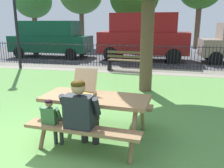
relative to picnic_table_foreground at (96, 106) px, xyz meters
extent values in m
cube|color=#5C9147|center=(-1.01, 1.14, -0.61)|extent=(28.00, 11.55, 0.02)
cube|color=gray|center=(-1.01, 6.22, -0.60)|extent=(28.00, 1.40, 0.01)
cube|color=#424247|center=(-1.01, 10.48, -0.60)|extent=(28.00, 7.12, 0.01)
cube|color=#8D6A47|center=(0.00, 0.00, 0.14)|extent=(1.85, 0.88, 0.06)
cube|color=#8D6A47|center=(-0.04, -0.60, -0.16)|extent=(1.82, 0.40, 0.05)
cube|color=#8D6A47|center=(0.04, 0.60, -0.16)|extent=(1.82, 0.40, 0.05)
cylinder|color=#8D6A47|center=(-0.76, -0.36, -0.24)|extent=(0.10, 0.44, 0.74)
cylinder|color=#8D6A47|center=(-0.71, 0.46, -0.24)|extent=(0.10, 0.44, 0.74)
cylinder|color=#8D6A47|center=(0.71, -0.46, -0.24)|extent=(0.10, 0.44, 0.74)
cylinder|color=#8D6A47|center=(0.76, 0.36, -0.24)|extent=(0.10, 0.44, 0.74)
cube|color=tan|center=(-0.22, -0.06, 0.18)|extent=(0.41, 0.41, 0.01)
cube|color=silver|center=(-0.22, -0.06, 0.19)|extent=(0.38, 0.38, 0.00)
cube|color=tan|center=(-0.22, -0.26, 0.21)|extent=(0.41, 0.02, 0.04)
cube|color=tan|center=(-0.22, 0.14, 0.21)|extent=(0.41, 0.02, 0.04)
cube|color=tan|center=(-0.42, -0.06, 0.21)|extent=(0.02, 0.41, 0.04)
cube|color=tan|center=(-0.02, -0.06, 0.21)|extent=(0.02, 0.41, 0.04)
cube|color=tan|center=(-0.22, 0.16, 0.41)|extent=(0.41, 0.18, 0.38)
cylinder|color=tan|center=(-0.22, -0.06, 0.19)|extent=(0.35, 0.35, 0.01)
cylinder|color=#E9CA57|center=(-0.22, -0.06, 0.20)|extent=(0.32, 0.32, 0.00)
cylinder|color=#2A2A2A|center=(-0.15, -0.17, -0.38)|extent=(0.12, 0.12, 0.44)
cylinder|color=#2A2A2A|center=(-0.17, -0.38, -0.13)|extent=(0.18, 0.43, 0.15)
cylinder|color=#2A2A2A|center=(0.05, -0.18, -0.38)|extent=(0.12, 0.12, 0.44)
cylinder|color=#2A2A2A|center=(0.03, -0.39, -0.13)|extent=(0.18, 0.43, 0.15)
cube|color=#1E2328|center=(-0.08, -0.60, 0.10)|extent=(0.43, 0.25, 0.52)
cylinder|color=#1E2328|center=(-0.34, -0.53, 0.21)|extent=(0.10, 0.21, 0.31)
cylinder|color=#1E2328|center=(0.18, -0.56, 0.21)|extent=(0.10, 0.21, 0.31)
sphere|color=tan|center=(-0.08, -0.58, 0.48)|extent=(0.21, 0.21, 0.21)
ellipsoid|color=#3B2C08|center=(-0.08, -0.59, 0.53)|extent=(0.21, 0.20, 0.12)
cylinder|color=#313131|center=(-0.61, -0.33, -0.38)|extent=(0.07, 0.07, 0.44)
cylinder|color=#313131|center=(-0.62, -0.44, -0.14)|extent=(0.10, 0.24, 0.08)
cylinder|color=#313131|center=(-0.50, -0.34, -0.38)|extent=(0.07, 0.07, 0.44)
cylinder|color=#313131|center=(-0.51, -0.45, -0.14)|extent=(0.10, 0.24, 0.08)
cube|color=#386638|center=(-0.57, -0.56, -0.01)|extent=(0.24, 0.14, 0.29)
cylinder|color=#386638|center=(-0.71, -0.52, 0.04)|extent=(0.06, 0.12, 0.17)
cylinder|color=#386638|center=(-0.42, -0.54, 0.04)|extent=(0.06, 0.12, 0.17)
sphere|color=#8C6647|center=(-0.57, -0.55, 0.20)|extent=(0.12, 0.12, 0.12)
ellipsoid|color=black|center=(-0.57, -0.56, 0.22)|extent=(0.12, 0.11, 0.07)
cylinder|color=black|center=(-1.01, 6.92, 0.38)|extent=(20.92, 0.03, 0.03)
cylinder|color=black|center=(-1.01, 6.92, -0.44)|extent=(20.92, 0.03, 0.03)
cylinder|color=black|center=(-7.05, 6.92, -0.07)|extent=(0.02, 0.02, 1.06)
cylinder|color=black|center=(-6.91, 6.92, -0.07)|extent=(0.02, 0.02, 1.06)
cylinder|color=black|center=(-6.77, 6.92, -0.07)|extent=(0.02, 0.02, 1.06)
cylinder|color=black|center=(-6.63, 6.92, -0.07)|extent=(0.02, 0.02, 1.06)
cylinder|color=black|center=(-6.49, 6.92, -0.07)|extent=(0.02, 0.02, 1.06)
cylinder|color=black|center=(-6.35, 6.92, -0.07)|extent=(0.02, 0.02, 1.06)
cylinder|color=black|center=(-6.21, 6.92, -0.07)|extent=(0.02, 0.02, 1.06)
cylinder|color=black|center=(-6.07, 6.92, -0.07)|extent=(0.02, 0.02, 1.06)
cylinder|color=black|center=(-5.93, 6.92, -0.07)|extent=(0.02, 0.02, 1.06)
cylinder|color=black|center=(-5.79, 6.92, -0.07)|extent=(0.02, 0.02, 1.06)
cylinder|color=black|center=(-5.65, 6.92, -0.07)|extent=(0.02, 0.02, 1.06)
cylinder|color=black|center=(-5.51, 6.92, -0.07)|extent=(0.02, 0.02, 1.06)
cylinder|color=black|center=(-5.36, 6.92, -0.07)|extent=(0.02, 0.02, 1.06)
cylinder|color=black|center=(-5.22, 6.92, -0.07)|extent=(0.02, 0.02, 1.06)
cylinder|color=black|center=(-5.08, 6.92, -0.07)|extent=(0.02, 0.02, 1.06)
cylinder|color=black|center=(-4.94, 6.92, -0.07)|extent=(0.02, 0.02, 1.06)
cylinder|color=black|center=(-4.80, 6.92, -0.07)|extent=(0.02, 0.02, 1.06)
cylinder|color=black|center=(-4.66, 6.92, -0.07)|extent=(0.02, 0.02, 1.06)
cylinder|color=black|center=(-4.52, 6.92, -0.07)|extent=(0.02, 0.02, 1.06)
cylinder|color=black|center=(-4.38, 6.92, -0.07)|extent=(0.02, 0.02, 1.06)
cylinder|color=black|center=(-4.24, 6.92, -0.07)|extent=(0.02, 0.02, 1.06)
cylinder|color=black|center=(-4.10, 6.92, -0.07)|extent=(0.02, 0.02, 1.06)
cylinder|color=black|center=(-3.96, 6.92, -0.07)|extent=(0.02, 0.02, 1.06)
cylinder|color=black|center=(-3.82, 6.92, -0.07)|extent=(0.02, 0.02, 1.06)
cylinder|color=black|center=(-3.68, 6.92, -0.07)|extent=(0.02, 0.02, 1.06)
cylinder|color=black|center=(-3.54, 6.92, -0.07)|extent=(0.02, 0.02, 1.06)
cylinder|color=black|center=(-3.40, 6.92, -0.07)|extent=(0.02, 0.02, 1.06)
cylinder|color=black|center=(-3.26, 6.92, -0.07)|extent=(0.02, 0.02, 1.06)
cylinder|color=black|center=(-3.12, 6.92, -0.07)|extent=(0.02, 0.02, 1.06)
cylinder|color=black|center=(-2.98, 6.92, -0.07)|extent=(0.02, 0.02, 1.06)
cylinder|color=black|center=(-2.84, 6.92, -0.07)|extent=(0.02, 0.02, 1.06)
cylinder|color=black|center=(-2.70, 6.92, -0.07)|extent=(0.02, 0.02, 1.06)
cylinder|color=black|center=(-2.56, 6.92, -0.07)|extent=(0.02, 0.02, 1.06)
cylinder|color=black|center=(-2.42, 6.92, -0.07)|extent=(0.02, 0.02, 1.06)
cylinder|color=black|center=(-2.28, 6.92, -0.07)|extent=(0.02, 0.02, 1.06)
cylinder|color=black|center=(-2.14, 6.92, -0.07)|extent=(0.02, 0.02, 1.06)
cylinder|color=black|center=(-2.00, 6.92, -0.07)|extent=(0.02, 0.02, 1.06)
cylinder|color=black|center=(-1.85, 6.92, -0.07)|extent=(0.02, 0.02, 1.06)
cylinder|color=black|center=(-1.71, 6.92, -0.07)|extent=(0.02, 0.02, 1.06)
cylinder|color=black|center=(-1.57, 6.92, -0.07)|extent=(0.02, 0.02, 1.06)
cylinder|color=black|center=(-1.43, 6.92, -0.07)|extent=(0.02, 0.02, 1.06)
cylinder|color=black|center=(-1.29, 6.92, -0.07)|extent=(0.02, 0.02, 1.06)
cylinder|color=black|center=(-1.15, 6.92, -0.07)|extent=(0.02, 0.02, 1.06)
cylinder|color=black|center=(-1.01, 6.92, -0.07)|extent=(0.02, 0.02, 1.06)
cylinder|color=black|center=(-0.87, 6.92, -0.07)|extent=(0.02, 0.02, 1.06)
cylinder|color=black|center=(-0.73, 6.92, -0.07)|extent=(0.02, 0.02, 1.06)
cylinder|color=black|center=(-0.59, 6.92, -0.07)|extent=(0.02, 0.02, 1.06)
cylinder|color=black|center=(-0.45, 6.92, -0.07)|extent=(0.02, 0.02, 1.06)
cylinder|color=black|center=(-0.31, 6.92, -0.07)|extent=(0.02, 0.02, 1.06)
cylinder|color=black|center=(-0.17, 6.92, -0.07)|extent=(0.02, 0.02, 1.06)
cylinder|color=black|center=(-0.03, 6.92, -0.07)|extent=(0.02, 0.02, 1.06)
cylinder|color=black|center=(0.11, 6.92, -0.07)|extent=(0.02, 0.02, 1.06)
cylinder|color=black|center=(0.25, 6.92, -0.07)|extent=(0.02, 0.02, 1.06)
cylinder|color=black|center=(0.39, 6.92, -0.07)|extent=(0.02, 0.02, 1.06)
cylinder|color=black|center=(0.53, 6.92, -0.07)|extent=(0.02, 0.02, 1.06)
cylinder|color=black|center=(0.67, 6.92, -0.07)|extent=(0.02, 0.02, 1.06)
cylinder|color=black|center=(0.81, 6.92, -0.07)|extent=(0.02, 0.02, 1.06)
cylinder|color=black|center=(0.95, 6.92, -0.07)|extent=(0.02, 0.02, 1.06)
cylinder|color=black|center=(1.09, 6.92, -0.07)|extent=(0.02, 0.02, 1.06)
cylinder|color=black|center=(1.23, 6.92, -0.07)|extent=(0.02, 0.02, 1.06)
cylinder|color=black|center=(1.37, 6.92, -0.07)|extent=(0.02, 0.02, 1.06)
cylinder|color=black|center=(1.51, 6.92, -0.07)|extent=(0.02, 0.02, 1.06)
cylinder|color=black|center=(1.66, 6.92, -0.07)|extent=(0.02, 0.02, 1.06)
cylinder|color=black|center=(1.80, 6.92, -0.07)|extent=(0.02, 0.02, 1.06)
cylinder|color=black|center=(1.94, 6.92, -0.07)|extent=(0.02, 0.02, 1.06)
cylinder|color=black|center=(2.08, 6.92, -0.07)|extent=(0.02, 0.02, 1.06)
cylinder|color=black|center=(2.22, 6.92, -0.07)|extent=(0.02, 0.02, 1.06)
cylinder|color=black|center=(2.36, 6.92, -0.07)|extent=(0.02, 0.02, 1.06)
cylinder|color=black|center=(2.50, 6.92, -0.07)|extent=(0.02, 0.02, 1.06)
cylinder|color=black|center=(2.64, 6.92, -0.07)|extent=(0.02, 0.02, 1.06)
cylinder|color=black|center=(2.78, 6.92, -0.07)|extent=(0.02, 0.02, 1.06)
cylinder|color=black|center=(2.92, 6.92, -0.07)|extent=(0.02, 0.02, 1.06)
cylinder|color=black|center=(3.06, 6.92, -0.07)|extent=(0.02, 0.02, 1.06)
cylinder|color=black|center=(3.20, 6.92, -0.07)|extent=(0.02, 0.02, 1.06)
cylinder|color=black|center=(3.34, 6.92, -0.07)|extent=(0.02, 0.02, 1.06)
cylinder|color=black|center=(3.48, 6.92, -0.07)|extent=(0.02, 0.02, 1.06)
cube|color=brown|center=(-0.42, 6.29, -0.16)|extent=(1.60, 0.26, 0.04)
cube|color=brown|center=(-0.43, 6.15, -0.16)|extent=(1.60, 0.26, 0.04)
cube|color=brown|center=(-0.44, 6.01, -0.16)|extent=(1.60, 0.26, 0.04)
cube|color=brown|center=(-0.45, 5.95, 0.02)|extent=(1.60, 0.21, 0.11)
cube|color=brown|center=(-0.45, 5.95, 0.20)|extent=(1.60, 0.21, 0.11)
cube|color=black|center=(0.32, 6.02, -0.38)|extent=(0.09, 0.44, 0.44)
cube|color=black|center=(-1.19, 6.17, -0.38)|extent=(0.09, 0.44, 0.44)
cylinder|color=black|center=(-5.18, 5.67, 1.41)|extent=(0.12, 0.12, 4.02)
cylinder|color=brown|center=(0.58, 3.28, 0.81)|extent=(0.37, 0.37, 2.82)
cube|color=#0D452C|center=(-5.44, 9.29, 0.19)|extent=(4.61, 1.86, 0.90)
cube|color=#0D452C|center=(-5.44, 9.29, 1.06)|extent=(3.21, 1.63, 0.84)
cube|color=#262D38|center=(-4.40, 9.29, 1.06)|extent=(0.05, 1.56, 0.71)
cylinder|color=black|center=(-3.88, 8.37, -0.28)|extent=(0.64, 0.11, 0.64)
cylinder|color=black|center=(-3.88, 10.21, -0.28)|extent=(0.64, 0.11, 0.64)
cylinder|color=black|center=(-7.01, 8.38, -0.28)|extent=(0.64, 0.11, 0.64)
cylinder|color=black|center=(-7.00, 10.22, -0.28)|extent=(0.64, 0.11, 0.64)
cube|color=maroon|center=(-0.03, 9.29, 0.35)|extent=(4.77, 2.13, 1.10)
cube|color=maroon|center=(-0.03, 9.29, 1.38)|extent=(3.46, 1.85, 0.96)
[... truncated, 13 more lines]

